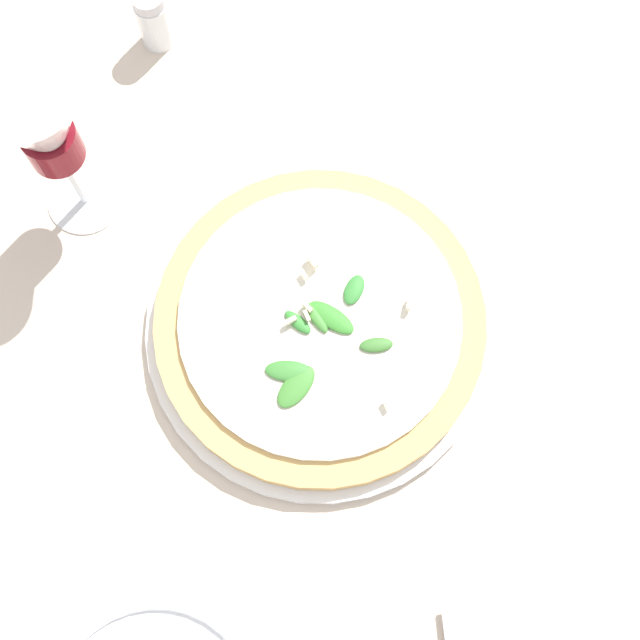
% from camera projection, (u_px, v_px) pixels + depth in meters
% --- Properties ---
extents(ground_plane, '(6.00, 6.00, 0.00)m').
position_uv_depth(ground_plane, '(288.00, 321.00, 0.80)').
color(ground_plane, beige).
extents(pizza_arugula_main, '(0.31, 0.31, 0.05)m').
position_uv_depth(pizza_arugula_main, '(320.00, 325.00, 0.78)').
color(pizza_arugula_main, white).
rests_on(pizza_arugula_main, ground_plane).
extents(wine_glass, '(0.09, 0.09, 0.19)m').
position_uv_depth(wine_glass, '(45.00, 131.00, 0.71)').
color(wine_glass, white).
rests_on(wine_glass, ground_plane).
extents(shaker_pepper, '(0.03, 0.03, 0.07)m').
position_uv_depth(shaker_pepper, '(153.00, 19.00, 0.86)').
color(shaker_pepper, silver).
rests_on(shaker_pepper, ground_plane).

